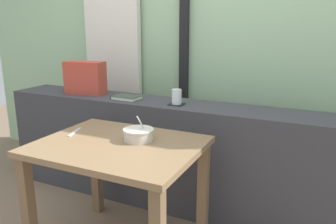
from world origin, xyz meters
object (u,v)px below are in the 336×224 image
breakfast_table (119,163)px  soup_bowl (139,135)px  fork_utensil (75,132)px  throw_pillow (85,78)px  coaster_square (177,104)px  closed_book (127,97)px  juice_glass (177,97)px

breakfast_table → soup_bowl: bearing=51.0°
breakfast_table → soup_bowl: (0.08, 0.10, 0.15)m
soup_bowl → fork_utensil: size_ratio=1.05×
soup_bowl → fork_utensil: bearing=-173.7°
breakfast_table → throw_pillow: (-0.74, 0.65, 0.35)m
coaster_square → soup_bowl: bearing=-91.4°
coaster_square → breakfast_table: bearing=-98.5°
closed_book → soup_bowl: bearing=-52.1°
soup_bowl → fork_utensil: 0.43m
soup_bowl → coaster_square: bearing=88.6°
breakfast_table → throw_pillow: bearing=138.4°
coaster_square → juice_glass: juice_glass is taller
fork_utensil → throw_pillow: bearing=106.1°
fork_utensil → closed_book: bearing=70.5°
closed_book → fork_utensil: (-0.03, -0.56, -0.11)m
coaster_square → juice_glass: size_ratio=0.95×
breakfast_table → fork_utensil: 0.38m
soup_bowl → fork_utensil: soup_bowl is taller
closed_book → fork_utensil: bearing=-93.1°
coaster_square → closed_book: bearing=179.8°
breakfast_table → juice_glass: bearing=81.5°
throw_pillow → fork_utensil: (0.38, -0.60, -0.23)m
coaster_square → juice_glass: bearing=0.0°
breakfast_table → closed_book: closed_book is taller
coaster_square → soup_bowl: (-0.01, -0.51, -0.07)m
closed_book → soup_bowl: soup_bowl is taller
breakfast_table → soup_bowl: soup_bowl is taller
closed_book → soup_bowl: size_ratio=1.17×
juice_glass → throw_pillow: throw_pillow is taller
throw_pillow → closed_book: bearing=-5.9°
closed_book → throw_pillow: throw_pillow is taller
fork_utensil → breakfast_table: bearing=-24.4°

